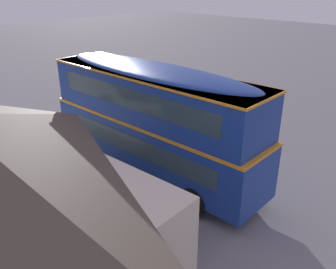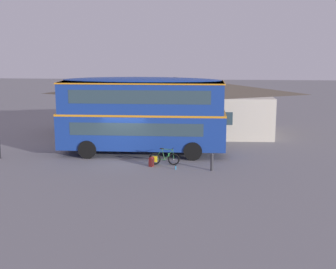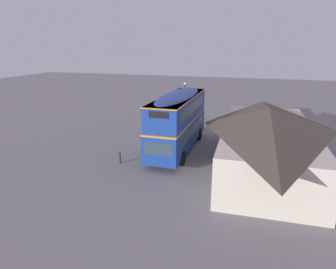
# 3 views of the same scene
# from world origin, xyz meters

# --- Properties ---
(ground_plane) EXTENTS (120.00, 120.00, 0.00)m
(ground_plane) POSITION_xyz_m (0.00, 0.00, 0.00)
(ground_plane) COLOR slate
(double_decker_bus) EXTENTS (10.22, 2.71, 4.79)m
(double_decker_bus) POSITION_xyz_m (0.92, 1.33, 2.64)
(double_decker_bus) COLOR black
(double_decker_bus) RESTS_ON ground
(touring_bicycle) EXTENTS (1.77, 0.46, 0.98)m
(touring_bicycle) POSITION_xyz_m (2.43, -1.01, 0.37)
(touring_bicycle) COLOR black
(touring_bicycle) RESTS_ON ground
(backpack_on_ground) EXTENTS (0.33, 0.36, 0.56)m
(backpack_on_ground) POSITION_xyz_m (1.80, -1.36, 0.29)
(backpack_on_ground) COLOR maroon
(backpack_on_ground) RESTS_ON ground
(water_bottle_blue_sports) EXTENTS (0.08, 0.08, 0.22)m
(water_bottle_blue_sports) POSITION_xyz_m (3.19, -1.89, 0.10)
(water_bottle_blue_sports) COLOR #338CBF
(water_bottle_blue_sports) RESTS_ON ground
(pub_building) EXTENTS (14.81, 6.94, 4.29)m
(pub_building) POSITION_xyz_m (2.51, 8.31, 2.19)
(pub_building) COLOR beige
(pub_building) RESTS_ON ground
(kerb_bollard) EXTENTS (0.16, 0.16, 0.97)m
(kerb_bollard) POSITION_xyz_m (5.17, -1.97, 0.50)
(kerb_bollard) COLOR #333338
(kerb_bollard) RESTS_ON ground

